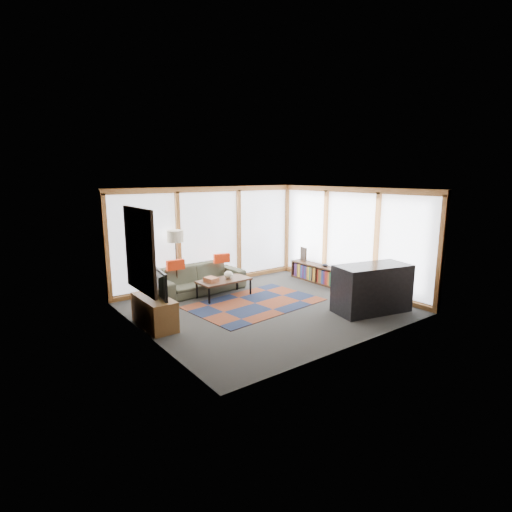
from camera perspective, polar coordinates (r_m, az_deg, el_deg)
ground at (r=8.97m, az=1.54°, el=-7.31°), size 5.50×5.50×0.00m
room_envelope at (r=9.34m, az=1.84°, el=3.17°), size 5.52×5.02×2.62m
rug at (r=9.20m, az=-0.13°, el=-6.77°), size 3.08×2.14×0.01m
sofa at (r=10.11m, az=-8.11°, el=-3.26°), size 2.34×1.00×0.67m
pillow_left at (r=9.70m, az=-11.44°, el=-1.25°), size 0.44×0.17×0.24m
pillow_right at (r=10.32m, az=-4.92°, el=-0.31°), size 0.43×0.22×0.23m
floor_lamp at (r=9.87m, az=-11.31°, el=-0.98°), size 0.40×0.40×1.60m
coffee_table at (r=9.70m, az=-4.59°, el=-4.58°), size 1.29×0.68×0.42m
book_stack at (r=9.47m, az=-6.43°, el=-3.37°), size 0.29×0.34×0.10m
vase at (r=9.70m, az=-3.95°, el=-2.70°), size 0.25×0.25×0.19m
bookshelf at (r=11.01m, az=9.09°, el=-2.57°), size 0.35×1.94×0.48m
bowl_a at (r=10.60m, az=11.40°, el=-1.59°), size 0.22×0.22×0.10m
bowl_b at (r=10.83m, az=9.84°, el=-1.29°), size 0.20×0.20×0.08m
shelf_picture at (r=11.49m, az=6.80°, el=0.29°), size 0.09×0.29×0.38m
tv_console at (r=8.03m, az=-14.32°, el=-7.75°), size 0.49×1.18×0.59m
television at (r=7.87m, az=-14.22°, el=-3.85°), size 0.27×0.94×0.54m
bar_counter at (r=8.92m, az=16.22°, el=-4.46°), size 1.74×1.10×1.02m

